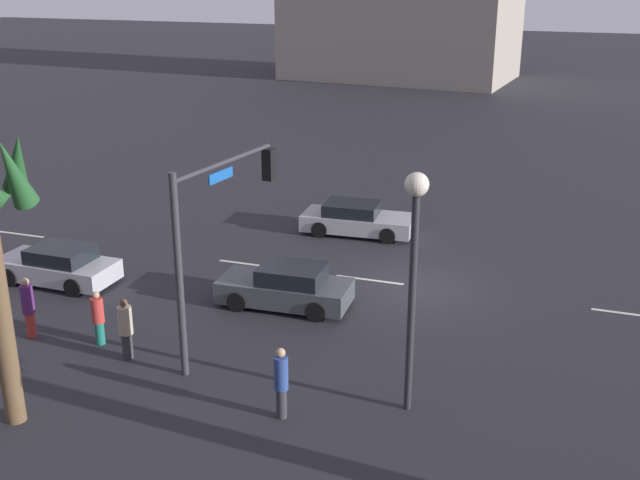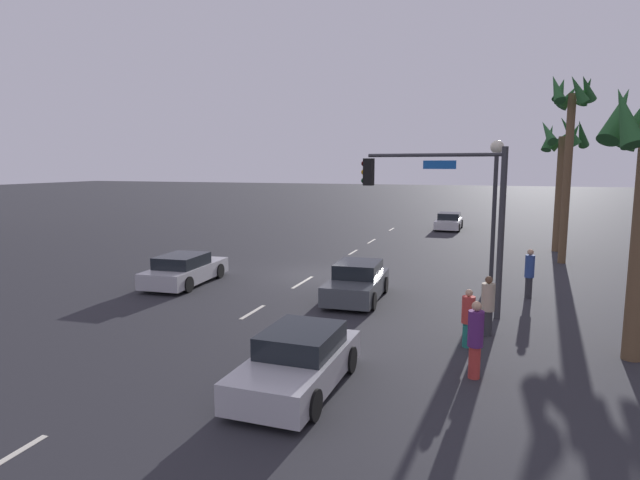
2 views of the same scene
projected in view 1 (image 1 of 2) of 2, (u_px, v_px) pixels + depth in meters
ground_plane at (415, 286)px, 26.35m from camera, size 220.00×220.00×0.00m
lane_stripe_2 at (622, 313)px, 24.31m from camera, size 1.81×0.14×0.01m
lane_stripe_3 at (370, 280)px, 26.84m from camera, size 2.42×0.14×0.01m
lane_stripe_4 at (242, 263)px, 28.33m from camera, size 1.80×0.14×0.01m
lane_stripe_5 at (21, 234)px, 31.36m from camera, size 2.17×0.14×0.01m
car_0 at (357, 219)px, 31.30m from camera, size 4.56×2.14×1.28m
car_1 at (286, 287)px, 24.65m from camera, size 4.26×2.02×1.37m
car_3 at (58, 266)px, 26.47m from camera, size 4.18×1.94×1.31m
traffic_signal at (216, 221)px, 20.89m from camera, size 0.92×4.91×5.56m
streetlamp at (414, 248)px, 17.69m from camera, size 0.56×0.56×6.01m
pedestrian_0 at (98, 317)px, 22.08m from camera, size 0.39×0.39×1.63m
pedestrian_1 at (126, 328)px, 21.25m from camera, size 0.44×0.44×1.78m
pedestrian_2 at (28, 306)px, 22.46m from camera, size 0.38×0.38×1.86m
pedestrian_3 at (281, 381)px, 18.41m from camera, size 0.42×0.42×1.86m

